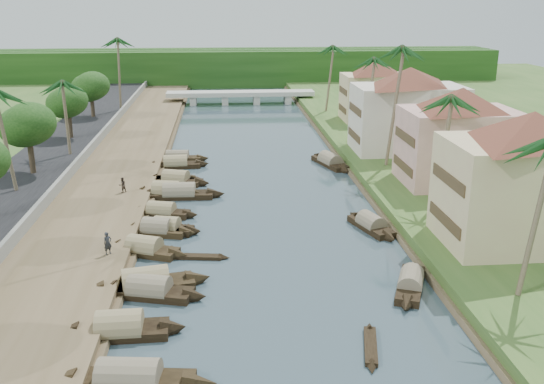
{
  "coord_description": "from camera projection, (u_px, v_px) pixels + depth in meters",
  "views": [
    {
      "loc": [
        -3.71,
        -43.83,
        19.16
      ],
      "look_at": [
        0.79,
        9.75,
        2.0
      ],
      "focal_mm": 40.0,
      "sensor_mm": 36.0,
      "label": 1
    }
  ],
  "objects": [
    {
      "name": "sampan_11",
      "position": [
        176.0,
        180.0,
        65.66
      ],
      "size": [
        8.01,
        4.14,
        2.26
      ],
      "rotation": [
        0.0,
        0.0,
        -0.32
      ],
      "color": "black",
      "rests_on": "ground"
    },
    {
      "name": "palm_5",
      "position": [
        2.0,
        94.0,
        56.09
      ],
      "size": [
        3.2,
        3.2,
        11.14
      ],
      "color": "#76654F",
      "rests_on": "ground"
    },
    {
      "name": "sampan_14",
      "position": [
        411.0,
        283.0,
        41.84
      ],
      "size": [
        4.32,
        7.91,
        1.96
      ],
      "rotation": [
        0.0,
        0.0,
        1.19
      ],
      "color": "black",
      "rests_on": "ground"
    },
    {
      "name": "tree_5",
      "position": [
        91.0,
        87.0,
        94.6
      ],
      "size": [
        5.26,
        5.26,
        6.87
      ],
      "color": "#453727",
      "rests_on": "ground"
    },
    {
      "name": "sampan_12",
      "position": [
        178.0,
        158.0,
        74.99
      ],
      "size": [
        8.1,
        2.02,
        1.94
      ],
      "rotation": [
        0.0,
        0.0,
        -0.07
      ],
      "color": "black",
      "rests_on": "ground"
    },
    {
      "name": "tree_3",
      "position": [
        28.0,
        126.0,
        63.35
      ],
      "size": [
        5.31,
        5.31,
        7.39
      ],
      "color": "#453727",
      "rests_on": "ground"
    },
    {
      "name": "canoe_2",
      "position": [
        188.0,
        193.0,
        62.43
      ],
      "size": [
        5.31,
        0.8,
        0.77
      ],
      "rotation": [
        0.0,
        0.0,
        -0.01
      ],
      "color": "black",
      "rests_on": "ground"
    },
    {
      "name": "palm_7",
      "position": [
        329.0,
        48.0,
        98.63
      ],
      "size": [
        3.2,
        3.2,
        12.1
      ],
      "color": "#76654F",
      "rests_on": "ground"
    },
    {
      "name": "sampan_13",
      "position": [
        175.0,
        164.0,
        71.99
      ],
      "size": [
        8.25,
        2.31,
        2.23
      ],
      "rotation": [
        0.0,
        0.0,
        0.07
      ],
      "color": "black",
      "rests_on": "ground"
    },
    {
      "name": "person_near",
      "position": [
        108.0,
        243.0,
        45.42
      ],
      "size": [
        0.77,
        0.73,
        1.76
      ],
      "primitive_type": "imported",
      "rotation": [
        0.0,
        0.0,
        0.67
      ],
      "color": "#24262B",
      "rests_on": "left_bank"
    },
    {
      "name": "sampan_4",
      "position": [
        144.0,
        249.0,
        47.56
      ],
      "size": [
        7.66,
        4.36,
        2.17
      ],
      "rotation": [
        0.0,
        0.0,
        -0.38
      ],
      "color": "black",
      "rests_on": "ground"
    },
    {
      "name": "ground",
      "position": [
        272.0,
        254.0,
        47.73
      ],
      "size": [
        220.0,
        220.0,
        0.0
      ],
      "primitive_type": "plane",
      "color": "#35464F",
      "rests_on": "ground"
    },
    {
      "name": "sampan_6",
      "position": [
        157.0,
        230.0,
        51.54
      ],
      "size": [
        7.19,
        3.26,
        2.11
      ],
      "rotation": [
        0.0,
        0.0,
        -0.25
      ],
      "color": "black",
      "rests_on": "ground"
    },
    {
      "name": "sampan_1",
      "position": [
        120.0,
        329.0,
        36.0
      ],
      "size": [
        8.09,
        2.22,
        2.38
      ],
      "rotation": [
        0.0,
        0.0,
        0.02
      ],
      "color": "black",
      "rests_on": "ground"
    },
    {
      "name": "building_near",
      "position": [
        526.0,
        178.0,
        45.41
      ],
      "size": [
        14.85,
        14.85,
        10.2
      ],
      "color": "beige",
      "rests_on": "right_bank"
    },
    {
      "name": "building_far",
      "position": [
        408.0,
        109.0,
        73.89
      ],
      "size": [
        15.59,
        15.59,
        10.2
      ],
      "color": "beige",
      "rests_on": "right_bank"
    },
    {
      "name": "palm_0",
      "position": [
        542.0,
        145.0,
        35.55
      ],
      "size": [
        3.2,
        3.2,
        11.56
      ],
      "color": "#76654F",
      "rests_on": "ground"
    },
    {
      "name": "sampan_7",
      "position": [
        161.0,
        212.0,
        55.91
      ],
      "size": [
        7.31,
        3.3,
        1.95
      ],
      "rotation": [
        0.0,
        0.0,
        -0.27
      ],
      "color": "black",
      "rests_on": "ground"
    },
    {
      "name": "right_bank",
      "position": [
        426.0,
        172.0,
        68.05
      ],
      "size": [
        16.0,
        180.0,
        1.2
      ],
      "primitive_type": "cube",
      "color": "#315321",
      "rests_on": "ground"
    },
    {
      "name": "sampan_3",
      "position": [
        150.0,
        291.0,
        40.77
      ],
      "size": [
        8.32,
        3.78,
        2.2
      ],
      "rotation": [
        0.0,
        0.0,
        -0.27
      ],
      "color": "black",
      "rests_on": "ground"
    },
    {
      "name": "sampan_16",
      "position": [
        330.0,
        162.0,
        73.01
      ],
      "size": [
        4.45,
        9.28,
        2.24
      ],
      "rotation": [
        0.0,
        0.0,
        1.88
      ],
      "color": "black",
      "rests_on": "ground"
    },
    {
      "name": "sampan_9",
      "position": [
        179.0,
        194.0,
        61.06
      ],
      "size": [
        9.47,
        2.25,
        2.36
      ],
      "rotation": [
        0.0,
        0.0,
        -0.03
      ],
      "color": "black",
      "rests_on": "ground"
    },
    {
      "name": "sampan_0",
      "position": [
        129.0,
        381.0,
        31.13
      ],
      "size": [
        9.5,
        2.97,
        2.43
      ],
      "rotation": [
        0.0,
        0.0,
        -0.12
      ],
      "color": "black",
      "rests_on": "ground"
    },
    {
      "name": "treeline",
      "position": [
        236.0,
        67.0,
        141.45
      ],
      "size": [
        120.0,
        14.0,
        8.0
      ],
      "color": "#14370F",
      "rests_on": "ground"
    },
    {
      "name": "building_mid",
      "position": [
        459.0,
        135.0,
        60.75
      ],
      "size": [
        14.11,
        14.11,
        9.7
      ],
      "color": "beige",
      "rests_on": "right_bank"
    },
    {
      "name": "sampan_15",
      "position": [
        371.0,
        225.0,
        52.66
      ],
      "size": [
        3.83,
        7.57,
        2.03
      ],
      "rotation": [
        0.0,
        0.0,
        1.9
      ],
      "color": "black",
      "rests_on": "ground"
    },
    {
      "name": "tree_4",
      "position": [
        68.0,
        103.0,
        80.06
      ],
      "size": [
        4.81,
        4.81,
        6.76
      ],
      "color": "#453727",
      "rests_on": "ground"
    },
    {
      "name": "sampan_5",
      "position": [
        167.0,
        228.0,
        51.92
      ],
      "size": [
        6.44,
        3.13,
        2.03
      ],
      "rotation": [
        0.0,
        0.0,
        -0.26
      ],
      "color": "black",
      "rests_on": "ground"
    },
    {
      "name": "bridge",
      "position": [
        241.0,
        95.0,
        115.56
      ],
      "size": [
        28.0,
        4.0,
        2.4
      ],
      "color": "#ADAEA3",
      "rests_on": "ground"
    },
    {
      "name": "sampan_8",
      "position": [
        167.0,
        193.0,
        61.42
      ],
      "size": [
        8.16,
        3.27,
        2.43
      ],
      "rotation": [
        0.0,
        0.0,
        -0.18
      ],
      "color": "black",
      "rests_on": "ground"
    },
    {
      "name": "left_bank",
      "position": [
        109.0,
        181.0,
        65.32
      ],
      "size": [
        10.0,
        180.0,
        0.8
      ],
      "primitive_type": "cube",
      "color": "brown",
      "rests_on": "ground"
    },
    {
      "name": "palm_2",
      "position": [
        395.0,
        51.0,
        64.87
      ],
      "size": [
        3.2,
        3.2,
        14.53
      ],
      "color": "#76654F",
      "rests_on": "ground"
    },
    {
      "name": "palm_1",
      "position": [
        448.0,
        100.0,
        52.84
      ],
      "size": [
        3.2,
        3.2,
        11.3
      ],
      "color": "#76654F",
      "rests_on": "ground"
    },
    {
      "name": "building_distant",
      "position": [
        375.0,
        90.0,
        93.11
      ],
      "size": [
        12.62,
        12.62,
        9.2
      ],
      "color": "beige",
      "rests_on": "right_bank"
    },
    {
      "name": "sampan_10",
      "position": [
        174.0,
        178.0,
        66.36
      ],
      "size": [
        6.39,
        1.71,
        1.81
      ],
      "rotation": [
        0.0,
        0.0,
        -0.05
      ],
      "color": "black",
      "rests_on": "ground"
    },
    {
      "name": "tree_6",
      "position": [
        446.0,
        105.0,
        74.96
      ],
      "size": [
        4.19,
        4.19,
        7.34
      ],
      "color": "#453727",
      "rests_on": "ground"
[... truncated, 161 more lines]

